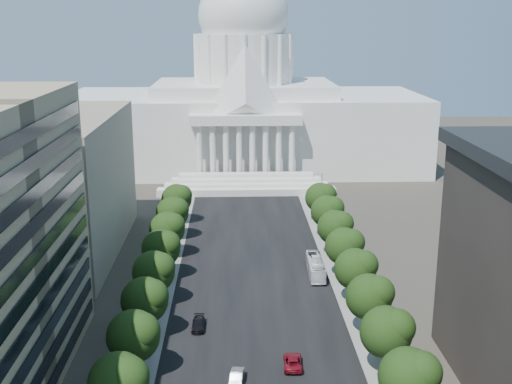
{
  "coord_description": "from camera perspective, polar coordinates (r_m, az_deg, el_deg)",
  "views": [
    {
      "loc": [
        -3.48,
        -34.65,
        49.25
      ],
      "look_at": [
        0.7,
        86.53,
        16.77
      ],
      "focal_mm": 45.0,
      "sensor_mm": 36.0,
      "label": 1
    }
  ],
  "objects": [
    {
      "name": "tree_r_g",
      "position": [
        127.83,
        8.0,
        -4.72
      ],
      "size": [
        7.79,
        7.6,
        9.97
      ],
      "color": "#33261C",
      "rests_on": "ground"
    },
    {
      "name": "sidewalk_left",
      "position": [
        134.93,
        -8.5,
        -6.59
      ],
      "size": [
        8.0,
        260.0,
        0.02
      ],
      "primitive_type": "cube",
      "color": "gray",
      "rests_on": "ground"
    },
    {
      "name": "office_block_left_far",
      "position": [
        145.9,
        -19.68,
        0.53
      ],
      "size": [
        38.0,
        52.0,
        30.0
      ],
      "primitive_type": "cube",
      "color": "gray",
      "rests_on": "ground"
    },
    {
      "name": "sidewalk_right",
      "position": [
        135.9,
        7.73,
        -6.39
      ],
      "size": [
        8.0,
        260.0,
        0.02
      ],
      "primitive_type": "cube",
      "color": "gray",
      "rests_on": "ground"
    },
    {
      "name": "streetlight_e",
      "position": [
        152.83,
        6.91,
        -1.62
      ],
      "size": [
        2.61,
        0.44,
        9.0
      ],
      "color": "gray",
      "rests_on": "ground"
    },
    {
      "name": "tree_r_d",
      "position": [
        95.43,
        11.72,
        -11.99
      ],
      "size": [
        7.79,
        7.6,
        9.97
      ],
      "color": "#33261C",
      "rests_on": "ground"
    },
    {
      "name": "tree_l_h",
      "position": [
        138.03,
        -7.79,
        -3.21
      ],
      "size": [
        7.79,
        7.6,
        9.97
      ],
      "color": "#33261C",
      "rests_on": "ground"
    },
    {
      "name": "tree_l_j",
      "position": [
        160.91,
        -6.96,
        -0.54
      ],
      "size": [
        7.79,
        7.6,
        9.97
      ],
      "color": "#33261C",
      "rests_on": "ground"
    },
    {
      "name": "tree_r_j",
      "position": [
        161.76,
        5.85,
        -0.42
      ],
      "size": [
        7.79,
        7.6,
        9.97
      ],
      "color": "#33261C",
      "rests_on": "ground"
    },
    {
      "name": "city_bus",
      "position": [
        129.33,
        5.32,
        -6.64
      ],
      "size": [
        3.12,
        12.33,
        3.42
      ],
      "primitive_type": "imported",
      "rotation": [
        0.0,
        0.0,
        -0.02
      ],
      "color": "white",
      "rests_on": "ground"
    },
    {
      "name": "streetlight_f",
      "position": [
        176.68,
        5.69,
        0.69
      ],
      "size": [
        2.61,
        0.44,
        9.0
      ],
      "color": "gray",
      "rests_on": "ground"
    },
    {
      "name": "tree_r_i",
      "position": [
        150.34,
        6.45,
        -1.64
      ],
      "size": [
        7.79,
        7.6,
        9.97
      ],
      "color": "#33261C",
      "rests_on": "ground"
    },
    {
      "name": "car_silver",
      "position": [
        93.43,
        -1.74,
        -16.23
      ],
      "size": [
        2.36,
        5.18,
        1.65
      ],
      "primitive_type": "imported",
      "rotation": [
        0.0,
        0.0,
        -0.13
      ],
      "color": "#9E9FA6",
      "rests_on": "ground"
    },
    {
      "name": "tree_r_e",
      "position": [
        105.97,
        10.21,
        -9.08
      ],
      "size": [
        7.79,
        7.6,
        9.97
      ],
      "color": "#33261C",
      "rests_on": "ground"
    },
    {
      "name": "road_asphalt",
      "position": [
        134.08,
        -0.35,
        -6.55
      ],
      "size": [
        30.0,
        260.0,
        0.01
      ],
      "primitive_type": "cube",
      "color": "black",
      "rests_on": "ground"
    },
    {
      "name": "tree_l_c",
      "position": [
        83.65,
        -11.92,
        -16.13
      ],
      "size": [
        7.79,
        7.6,
        9.97
      ],
      "color": "#33261C",
      "rests_on": "ground"
    },
    {
      "name": "tree_l_g",
      "position": [
        126.75,
        -8.31,
        -4.9
      ],
      "size": [
        7.79,
        7.6,
        9.97
      ],
      "color": "#33261C",
      "rests_on": "ground"
    },
    {
      "name": "tree_l_d",
      "position": [
        93.98,
        -10.68,
        -12.38
      ],
      "size": [
        7.79,
        7.6,
        9.97
      ],
      "color": "#33261C",
      "rests_on": "ground"
    },
    {
      "name": "streetlight_d",
      "position": [
        129.42,
        8.58,
        -4.79
      ],
      "size": [
        2.61,
        0.44,
        9.0
      ],
      "color": "gray",
      "rests_on": "ground"
    },
    {
      "name": "tree_r_c",
      "position": [
        85.28,
        13.64,
        -15.59
      ],
      "size": [
        7.79,
        7.6,
        9.97
      ],
      "color": "#33261C",
      "rests_on": "ground"
    },
    {
      "name": "capitol",
      "position": [
        221.51,
        -1.07,
        7.41
      ],
      "size": [
        120.0,
        56.0,
        73.0
      ],
      "color": "white",
      "rests_on": "ground"
    },
    {
      "name": "streetlight_b",
      "position": [
        85.35,
        14.82,
        -16.14
      ],
      "size": [
        2.61,
        0.44,
        9.0
      ],
      "color": "gray",
      "rests_on": "ground"
    },
    {
      "name": "tree_r_f",
      "position": [
        116.8,
        8.99,
        -6.69
      ],
      "size": [
        7.79,
        7.6,
        9.97
      ],
      "color": "#33261C",
      "rests_on": "ground"
    },
    {
      "name": "streetlight_c",
      "position": [
        106.74,
        11.0,
        -9.31
      ],
      "size": [
        2.61,
        0.44,
        9.0
      ],
      "color": "gray",
      "rests_on": "ground"
    },
    {
      "name": "car_red",
      "position": [
        97.49,
        3.29,
        -14.83
      ],
      "size": [
        2.94,
        5.89,
        1.6
      ],
      "primitive_type": "imported",
      "rotation": [
        0.0,
        0.0,
        3.09
      ],
      "color": "maroon",
      "rests_on": "ground"
    },
    {
      "name": "tree_l_i",
      "position": [
        149.43,
        -7.34,
        -1.77
      ],
      "size": [
        7.79,
        7.6,
        9.97
      ],
      "color": "#33261C",
      "rests_on": "ground"
    },
    {
      "name": "tree_l_e",
      "position": [
        104.67,
        -9.72,
        -9.37
      ],
      "size": [
        7.79,
        7.6,
        9.97
      ],
      "color": "#33261C",
      "rests_on": "ground"
    },
    {
      "name": "tree_r_h",
      "position": [
        139.02,
        7.16,
        -3.05
      ],
      "size": [
        7.79,
        7.6,
        9.97
      ],
      "color": "#33261C",
      "rests_on": "ground"
    },
    {
      "name": "tree_l_f",
      "position": [
        115.62,
        -8.94,
        -6.92
      ],
      "size": [
        7.79,
        7.6,
        9.97
      ],
      "color": "#33261C",
      "rests_on": "ground"
    },
    {
      "name": "car_dark_b",
      "position": [
        108.43,
        -5.14,
        -11.63
      ],
      "size": [
        2.2,
        5.27,
        1.52
      ],
      "primitive_type": "imported",
      "rotation": [
        0.0,
        0.0,
        -0.01
      ],
      "color": "black",
      "rests_on": "ground"
    }
  ]
}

